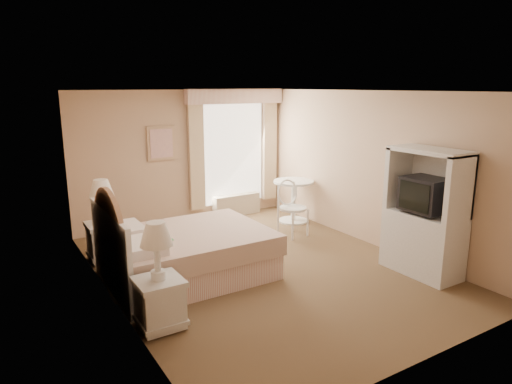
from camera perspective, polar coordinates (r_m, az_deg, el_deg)
room at (r=6.32m, az=0.80°, el=1.09°), size 4.21×5.51×2.51m
window at (r=9.09m, az=-2.63°, el=5.37°), size 2.05×0.22×2.51m
framed_art at (r=8.49m, az=-11.77°, el=5.98°), size 0.52×0.04×0.62m
bed at (r=6.33m, az=-9.31°, el=-7.54°), size 2.14×1.67×1.47m
nightstand_near at (r=5.09m, az=-12.03°, el=-11.85°), size 0.49×0.49×1.18m
nightstand_far at (r=7.19m, az=-18.41°, el=-4.62°), size 0.50×0.50×1.22m
round_table at (r=8.76m, az=4.71°, el=-0.29°), size 0.77×0.77×0.81m
cafe_chair at (r=7.97m, az=4.35°, el=-1.43°), size 0.53×0.53×0.98m
armoire at (r=6.71m, az=20.30°, el=-3.63°), size 0.53×1.06×1.76m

